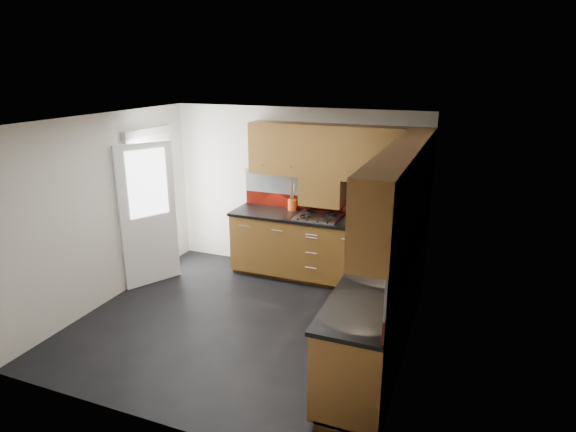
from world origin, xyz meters
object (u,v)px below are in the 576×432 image
at_px(toaster, 415,218).
at_px(food_processor, 391,250).
at_px(gas_hob, 318,217).
at_px(utensil_pot, 292,203).

relative_size(toaster, food_processor, 0.88).
height_order(gas_hob, toaster, toaster).
xyz_separation_m(gas_hob, toaster, (1.28, 0.17, 0.08)).
xyz_separation_m(gas_hob, utensil_pot, (-0.46, 0.22, 0.08)).
bearing_deg(toaster, food_processor, -92.72).
height_order(utensil_pot, toaster, utensil_pot).
relative_size(gas_hob, toaster, 2.21).
bearing_deg(toaster, gas_hob, -172.54).
bearing_deg(food_processor, gas_hob, 134.36).
bearing_deg(utensil_pot, toaster, -1.67).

